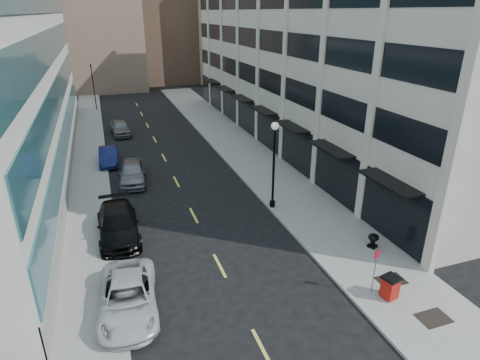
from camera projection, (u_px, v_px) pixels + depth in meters
sidewalk_right at (264, 169)px, 33.90m from camera, size 5.00×80.00×0.15m
sidewalk_left at (89, 192)px, 29.65m from camera, size 3.00×80.00×0.15m
building_right at (328, 49)px, 39.38m from camera, size 15.30×46.50×18.25m
skyline_tan_near at (93, 1)px, 66.76m from camera, size 14.00×18.00×28.00m
skyline_tan_far at (37, 20)px, 73.59m from camera, size 12.00×14.00×22.00m
skyline_stone at (223, 26)px, 73.25m from camera, size 10.00×14.00×20.00m
grate_mid at (433, 318)px, 17.37m from camera, size 1.40×1.00×0.01m
grate_far at (391, 280)px, 19.80m from camera, size 1.40×1.00×0.01m
road_centerline at (184, 197)px, 29.04m from camera, size 0.15×68.20×0.01m
traffic_signal at (91, 67)px, 52.12m from camera, size 0.66×0.66×6.98m
car_white_van at (128, 297)px, 17.73m from camera, size 2.93×5.58×1.50m
car_black_pickup at (118, 224)px, 23.65m from camera, size 2.31×5.67×1.64m
car_silver_sedan at (133, 172)px, 31.23m from camera, size 2.50×5.11×1.68m
car_blue_sedan at (109, 156)px, 35.14m from camera, size 1.73×4.45×1.45m
car_grey_sedan at (120, 128)px, 43.43m from camera, size 2.22×4.77×1.58m
trash_bin at (390, 286)px, 18.39m from camera, size 0.84×0.86×1.15m
lamppost at (274, 158)px, 25.93m from camera, size 0.50×0.50×6.02m
sign_post at (376, 264)px, 18.39m from camera, size 0.29×0.08×2.45m
urn_planter at (373, 239)px, 22.42m from camera, size 0.60×0.60×0.83m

